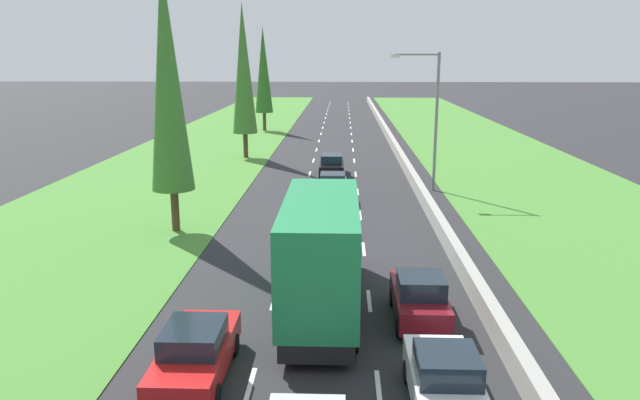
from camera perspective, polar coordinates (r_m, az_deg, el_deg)
The scene contains 16 objects.
ground_plane at distance 60.07m, azimuth 1.46°, elevation 5.26°, with size 300.00×300.00×0.00m, color #28282B.
grass_verge_left at distance 61.53m, azimuth -10.45°, elevation 5.26°, with size 14.00×140.00×0.04m, color #478433.
grass_verge_right at distance 61.59m, azimuth 14.99°, elevation 5.03°, with size 14.00×140.00×0.04m, color #478433.
median_barrier at distance 60.21m, azimuth 6.92°, elevation 5.59°, with size 0.44×120.00×0.85m, color #9E9B93.
lane_markings at distance 60.07m, azimuth 1.46°, elevation 5.26°, with size 3.64×116.00×0.01m.
green_box_truck_centre_lane at distance 20.70m, azimuth 0.16°, elevation -4.88°, with size 2.46×9.40×4.18m.
white_sedan_centre_lane at distance 29.97m, azimuth 0.71°, elevation -1.74°, with size 1.82×4.50×1.64m.
white_hatchback_right_lane at distance 15.91m, azimuth 11.83°, elevation -16.54°, with size 1.74×3.90×1.72m.
maroon_hatchback_right_lane at distance 20.53m, azimuth 9.50°, elevation -9.26°, with size 1.74×3.90×1.72m.
red_sedan_left_lane at distance 17.27m, azimuth -11.84°, elevation -14.07°, with size 1.82×4.50×1.64m.
teal_hatchback_centre_lane at distance 37.06m, azimuth 1.23°, elevation 1.30°, with size 1.74×3.90×1.72m.
black_sedan_centre_lane at distance 44.48m, azimuth 1.13°, elevation 3.35°, with size 1.82×4.50×1.64m.
poplar_tree_second at distance 30.28m, azimuth -14.42°, elevation 11.30°, with size 2.13×2.13×13.38m.
poplar_tree_third at distance 52.40m, azimuth -7.35°, elevation 12.32°, with size 2.13×2.13×13.19m.
poplar_tree_fourth at distance 71.70m, azimuth -5.45°, elevation 12.27°, with size 2.10×2.10×12.13m.
street_light_mast at distance 39.69m, azimuth 10.62°, elevation 8.32°, with size 3.20×0.28×9.00m.
Camera 1 is at (0.71, 0.58, 8.76)m, focal length 33.40 mm.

